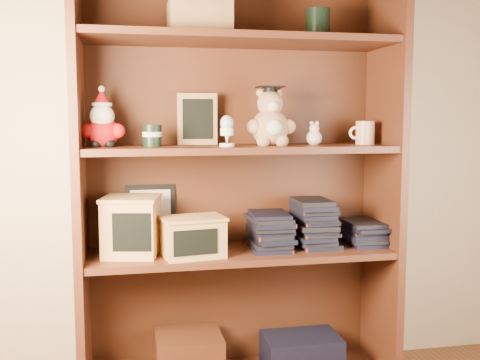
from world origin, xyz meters
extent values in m
cube|color=#C7B490|center=(0.00, 1.50, 1.25)|extent=(3.00, 0.04, 2.50)
cube|color=#4F2716|center=(-0.70, 1.30, 0.80)|extent=(0.03, 0.35, 1.60)
cube|color=#4F2716|center=(0.47, 1.30, 0.80)|extent=(0.03, 0.35, 1.60)
cube|color=#492413|center=(-0.11, 1.47, 0.80)|extent=(1.20, 0.02, 1.60)
cube|color=#4F2716|center=(-0.11, 1.30, 1.34)|extent=(1.14, 0.33, 0.02)
cube|color=#492413|center=(-0.31, 1.30, 0.14)|extent=(0.25, 0.22, 0.18)
cube|color=black|center=(0.14, 1.30, 0.12)|extent=(0.30, 0.20, 0.14)
cube|color=#9E7547|center=(-0.26, 1.30, 1.41)|extent=(0.22, 0.18, 0.12)
cylinder|color=black|center=(0.19, 1.30, 1.41)|extent=(0.09, 0.09, 0.11)
cube|color=#4F2716|center=(-0.11, 1.30, 0.54)|extent=(1.14, 0.33, 0.02)
cube|color=#4F2716|center=(-0.11, 1.30, 0.94)|extent=(1.14, 0.33, 0.02)
sphere|color=#A50F0F|center=(-0.61, 1.30, 1.00)|extent=(0.11, 0.11, 0.11)
sphere|color=#A50F0F|center=(-0.67, 1.29, 1.01)|extent=(0.05, 0.05, 0.05)
sphere|color=#A50F0F|center=(-0.56, 1.29, 1.01)|extent=(0.05, 0.05, 0.05)
sphere|color=black|center=(-0.64, 1.28, 0.96)|extent=(0.04, 0.04, 0.04)
sphere|color=black|center=(-0.59, 1.28, 0.96)|extent=(0.04, 0.04, 0.04)
sphere|color=white|center=(-0.61, 1.29, 1.06)|extent=(0.09, 0.09, 0.09)
sphere|color=#D8B293|center=(-0.61, 1.30, 1.08)|extent=(0.06, 0.06, 0.06)
cone|color=#A50F0F|center=(-0.61, 1.30, 1.13)|extent=(0.07, 0.07, 0.06)
sphere|color=white|center=(-0.61, 1.30, 1.15)|extent=(0.02, 0.02, 0.02)
cylinder|color=white|center=(-0.61, 1.30, 1.10)|extent=(0.07, 0.07, 0.01)
cylinder|color=black|center=(-0.44, 1.30, 0.99)|extent=(0.07, 0.07, 0.08)
cylinder|color=beige|center=(-0.44, 1.30, 0.99)|extent=(0.07, 0.07, 0.02)
cube|color=#9E7547|center=(-0.26, 1.42, 1.05)|extent=(0.16, 0.04, 0.20)
cube|color=black|center=(-0.26, 1.41, 1.05)|extent=(0.12, 0.02, 0.15)
cube|color=#9E7547|center=(-0.26, 1.45, 0.97)|extent=(0.07, 0.07, 0.01)
cylinder|color=white|center=(-0.18, 1.23, 0.96)|extent=(0.05, 0.05, 0.01)
cone|color=white|center=(-0.18, 1.23, 0.98)|extent=(0.02, 0.02, 0.04)
cylinder|color=white|center=(-0.18, 1.23, 1.00)|extent=(0.05, 0.05, 0.03)
ellipsoid|color=silver|center=(-0.18, 1.23, 1.03)|extent=(0.05, 0.05, 0.06)
sphere|color=tan|center=(0.00, 1.30, 1.02)|extent=(0.14, 0.14, 0.14)
sphere|color=white|center=(0.00, 1.24, 1.02)|extent=(0.06, 0.06, 0.06)
sphere|color=tan|center=(-0.06, 1.28, 1.02)|extent=(0.06, 0.06, 0.06)
sphere|color=tan|center=(0.07, 1.28, 1.02)|extent=(0.06, 0.06, 0.06)
sphere|color=tan|center=(-0.03, 1.26, 0.97)|extent=(0.05, 0.05, 0.05)
sphere|color=tan|center=(0.04, 1.26, 0.97)|extent=(0.05, 0.05, 0.05)
sphere|color=tan|center=(0.00, 1.30, 1.11)|extent=(0.10, 0.10, 0.10)
sphere|color=white|center=(0.00, 1.26, 1.10)|extent=(0.04, 0.04, 0.04)
sphere|color=tan|center=(-0.03, 1.32, 1.15)|extent=(0.03, 0.03, 0.03)
sphere|color=tan|center=(0.04, 1.32, 1.15)|extent=(0.03, 0.03, 0.03)
cylinder|color=black|center=(0.00, 1.30, 1.16)|extent=(0.04, 0.04, 0.02)
cube|color=black|center=(0.00, 1.30, 1.17)|extent=(0.10, 0.10, 0.01)
cylinder|color=#A50F0F|center=(0.05, 1.28, 1.16)|extent=(0.00, 0.05, 0.03)
sphere|color=beige|center=(0.18, 1.30, 0.98)|extent=(0.06, 0.06, 0.06)
sphere|color=beige|center=(0.18, 1.30, 1.01)|extent=(0.04, 0.04, 0.04)
sphere|color=beige|center=(0.17, 1.30, 1.03)|extent=(0.01, 0.01, 0.01)
sphere|color=beige|center=(0.19, 1.30, 1.03)|extent=(0.01, 0.01, 0.01)
cylinder|color=silver|center=(0.39, 1.30, 1.00)|extent=(0.07, 0.07, 0.09)
torus|color=white|center=(0.34, 1.30, 1.00)|extent=(0.05, 0.01, 0.05)
cube|color=black|center=(-0.44, 1.45, 0.67)|extent=(0.19, 0.05, 0.24)
cube|color=beige|center=(-0.44, 1.44, 0.67)|extent=(0.16, 0.03, 0.20)
cube|color=tan|center=(-0.52, 1.30, 0.65)|extent=(0.22, 0.22, 0.21)
cube|color=black|center=(-0.52, 1.21, 0.65)|extent=(0.13, 0.03, 0.14)
cube|color=tan|center=(-0.52, 1.30, 0.76)|extent=(0.24, 0.24, 0.01)
cube|color=tan|center=(-0.30, 1.24, 0.62)|extent=(0.23, 0.18, 0.14)
cube|color=black|center=(-0.30, 1.16, 0.62)|extent=(0.16, 0.03, 0.09)
cube|color=tan|center=(-0.30, 1.24, 0.69)|extent=(0.25, 0.19, 0.01)
cube|color=black|center=(0.00, 1.30, 0.56)|extent=(0.14, 0.20, 0.02)
cube|color=black|center=(0.00, 1.30, 0.57)|extent=(0.14, 0.20, 0.02)
cube|color=black|center=(0.00, 1.30, 0.59)|extent=(0.14, 0.20, 0.02)
cube|color=black|center=(0.00, 1.30, 0.61)|extent=(0.14, 0.20, 0.02)
cube|color=black|center=(0.00, 1.30, 0.62)|extent=(0.14, 0.20, 0.02)
cube|color=black|center=(0.00, 1.30, 0.64)|extent=(0.14, 0.20, 0.02)
cube|color=black|center=(0.00, 1.30, 0.65)|extent=(0.14, 0.20, 0.02)
cube|color=black|center=(0.00, 1.30, 0.67)|extent=(0.14, 0.20, 0.02)
cube|color=black|center=(0.00, 1.30, 0.69)|extent=(0.14, 0.20, 0.02)
cube|color=black|center=(0.18, 1.30, 0.56)|extent=(0.14, 0.20, 0.02)
cube|color=black|center=(0.18, 1.30, 0.57)|extent=(0.14, 0.20, 0.02)
cube|color=black|center=(0.18, 1.30, 0.59)|extent=(0.14, 0.20, 0.02)
cube|color=black|center=(0.18, 1.30, 0.61)|extent=(0.14, 0.20, 0.02)
cube|color=black|center=(0.18, 1.30, 0.62)|extent=(0.14, 0.20, 0.02)
cube|color=black|center=(0.18, 1.30, 0.64)|extent=(0.14, 0.20, 0.02)
cube|color=black|center=(0.18, 1.30, 0.65)|extent=(0.14, 0.20, 0.02)
cube|color=black|center=(0.18, 1.30, 0.67)|extent=(0.14, 0.20, 0.02)
cube|color=black|center=(0.18, 1.30, 0.69)|extent=(0.14, 0.20, 0.02)
cube|color=black|center=(0.18, 1.30, 0.70)|extent=(0.14, 0.20, 0.02)
cube|color=black|center=(0.18, 1.30, 0.72)|extent=(0.14, 0.20, 0.02)
cube|color=black|center=(0.18, 1.30, 0.73)|extent=(0.14, 0.20, 0.02)
cube|color=black|center=(0.39, 1.30, 0.56)|extent=(0.14, 0.20, 0.02)
cube|color=black|center=(0.39, 1.30, 0.57)|extent=(0.14, 0.20, 0.02)
cube|color=black|center=(0.39, 1.30, 0.59)|extent=(0.14, 0.20, 0.02)
cube|color=black|center=(0.39, 1.30, 0.61)|extent=(0.14, 0.20, 0.02)
cube|color=black|center=(0.39, 1.30, 0.62)|extent=(0.14, 0.20, 0.02)
cube|color=black|center=(0.39, 1.30, 0.64)|extent=(0.14, 0.20, 0.02)
camera|label=1|loc=(-0.53, -0.76, 1.05)|focal=42.00mm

